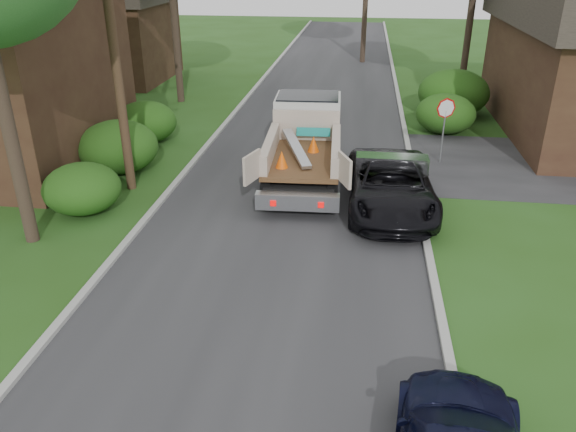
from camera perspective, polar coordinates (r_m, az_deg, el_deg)
The scene contains 14 objects.
ground at distance 14.09m, azimuth -2.18°, elevation -6.01°, with size 120.00×120.00×0.00m, color #234814.
road at distance 23.14m, azimuth 1.94°, elevation 6.90°, with size 8.00×90.00×0.02m, color #28282B.
curb_left at distance 23.84m, azimuth -7.99°, elevation 7.37°, with size 0.20×90.00×0.12m, color #9E9E99.
curb_right at distance 23.11m, azimuth 12.17°, elevation 6.46°, with size 0.20×90.00×0.12m, color #9E9E99.
stop_sign at distance 21.79m, azimuth 15.66°, elevation 9.68°, with size 0.71×0.32×2.48m.
utility_pole at distance 18.58m, azimuth -17.46°, elevation 17.62°, with size 2.42×1.25×10.00m.
house_left_far at distance 37.51m, azimuth -17.99°, elevation 17.68°, with size 7.56×7.56×6.00m.
hedge_left_a at distance 18.23m, azimuth -20.19°, elevation 2.64°, with size 2.34×2.34×1.53m, color #1E4810.
hedge_left_b at distance 21.25m, azimuth -16.88°, elevation 6.75°, with size 2.86×2.86×1.87m, color #1E4810.
hedge_left_c at distance 24.46m, azimuth -14.30°, elevation 9.23°, with size 2.60×2.60×1.70m, color #1E4810.
hedge_right_a at distance 25.94m, azimuth 15.71°, elevation 9.97°, with size 2.60×2.60×1.70m, color #1E4810.
hedge_right_b at distance 28.87m, azimuth 16.46°, elevation 11.91°, with size 3.38×3.38×2.21m, color #1E4810.
flatbed_truck at distance 20.23m, azimuth 1.81°, elevation 8.22°, with size 3.12×6.76×2.52m.
black_pickup at distance 17.64m, azimuth 10.40°, elevation 3.14°, with size 2.59×5.61×1.56m, color black.
Camera 1 is at (2.10, -11.84, 7.34)m, focal length 35.00 mm.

